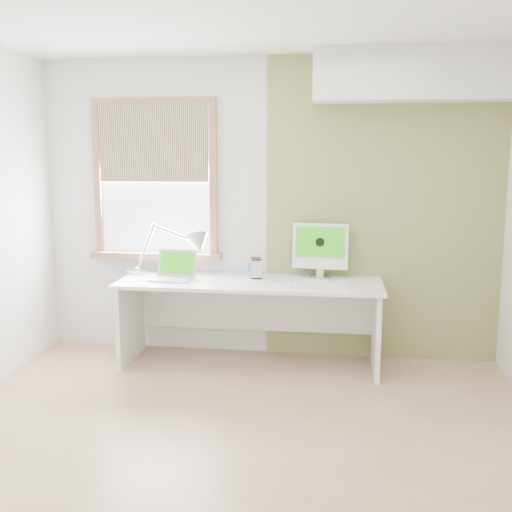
% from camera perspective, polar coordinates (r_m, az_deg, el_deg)
% --- Properties ---
extents(room, '(4.04, 3.54, 2.64)m').
position_cam_1_polar(room, '(3.57, -2.31, 1.93)').
color(room, tan).
rests_on(room, ground).
extents(accent_wall, '(2.00, 0.02, 2.60)m').
position_cam_1_polar(accent_wall, '(5.26, 11.94, 4.23)').
color(accent_wall, '#8B904E').
rests_on(accent_wall, room).
extents(soffit, '(1.60, 0.40, 0.42)m').
position_cam_1_polar(soffit, '(5.12, 14.85, 16.32)').
color(soffit, white).
rests_on(soffit, room).
extents(window, '(1.20, 0.14, 1.42)m').
position_cam_1_polar(window, '(5.45, -9.57, 7.07)').
color(window, '#905D40').
rests_on(window, room).
extents(desk, '(2.20, 0.70, 0.73)m').
position_cam_1_polar(desk, '(5.13, -0.49, -4.37)').
color(desk, white).
rests_on(desk, room).
extents(desk_lamp, '(0.81, 0.33, 0.45)m').
position_cam_1_polar(desk_lamp, '(5.32, -6.58, 0.81)').
color(desk_lamp, '#BBBEC0').
rests_on(desk_lamp, desk).
extents(laptop, '(0.37, 0.31, 0.24)m').
position_cam_1_polar(laptop, '(5.14, -7.76, -1.52)').
color(laptop, '#BBBEC0').
rests_on(laptop, desk).
extents(phone_dock, '(0.08, 0.08, 0.14)m').
position_cam_1_polar(phone_dock, '(5.19, -0.56, -1.57)').
color(phone_dock, '#BBBEC0').
rests_on(phone_dock, desk).
extents(external_drive, '(0.11, 0.15, 0.17)m').
position_cam_1_polar(external_drive, '(5.14, -0.02, -1.14)').
color(external_drive, '#BBBEC0').
rests_on(external_drive, desk).
extents(imac, '(0.48, 0.17, 0.47)m').
position_cam_1_polar(imac, '(5.16, 6.11, 0.82)').
color(imac, '#BBBEC0').
rests_on(imac, desk).
extents(keyboard, '(0.48, 0.18, 0.02)m').
position_cam_1_polar(keyboard, '(4.82, 6.03, -2.83)').
color(keyboard, white).
rests_on(keyboard, desk).
extents(mouse, '(0.07, 0.10, 0.03)m').
position_cam_1_polar(mouse, '(4.84, 3.25, -2.69)').
color(mouse, white).
rests_on(mouse, desk).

